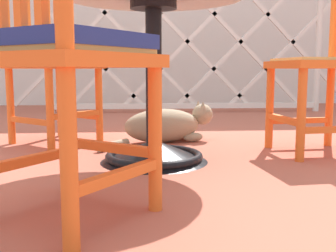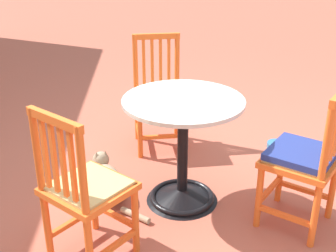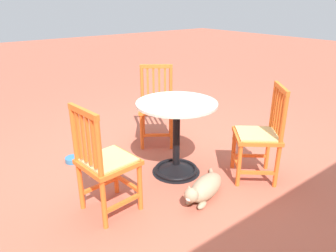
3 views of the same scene
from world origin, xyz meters
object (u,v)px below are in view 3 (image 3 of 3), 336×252
at_px(orange_chair_tucked_in, 105,163).
at_px(orange_chair_at_corner, 157,107).
at_px(cafe_table, 176,146).
at_px(orange_chair_facing_out, 260,136).
at_px(tabby_cat, 204,189).
at_px(pet_water_bowl, 73,159).

distance_m(orange_chair_tucked_in, orange_chair_at_corner, 1.39).
height_order(cafe_table, orange_chair_facing_out, orange_chair_facing_out).
bearing_deg(orange_chair_at_corner, orange_chair_tucked_in, 37.15).
bearing_deg(tabby_cat, cafe_table, -101.84).
distance_m(cafe_table, orange_chair_tucked_in, 0.86).
bearing_deg(tabby_cat, orange_chair_facing_out, 175.88).
xyz_separation_m(orange_chair_at_corner, pet_water_bowl, (1.00, -0.14, -0.42)).
height_order(cafe_table, orange_chair_tucked_in, orange_chair_tucked_in).
height_order(orange_chair_at_corner, tabby_cat, orange_chair_at_corner).
xyz_separation_m(cafe_table, orange_chair_at_corner, (-0.28, -0.70, 0.16)).
height_order(orange_chair_tucked_in, pet_water_bowl, orange_chair_tucked_in).
bearing_deg(orange_chair_at_corner, tabby_cat, 72.39).
xyz_separation_m(cafe_table, tabby_cat, (0.11, 0.51, -0.19)).
bearing_deg(orange_chair_at_corner, cafe_table, 68.43).
bearing_deg(orange_chair_at_corner, pet_water_bowl, -7.91).
bearing_deg(orange_chair_tucked_in, orange_chair_facing_out, 163.40).
bearing_deg(orange_chair_facing_out, orange_chair_tucked_in, -16.60).
distance_m(tabby_cat, pet_water_bowl, 1.48).
distance_m(cafe_table, orange_chair_facing_out, 0.79).
xyz_separation_m(cafe_table, orange_chair_tucked_in, (0.83, 0.14, 0.15)).
height_order(orange_chair_facing_out, pet_water_bowl, orange_chair_facing_out).
xyz_separation_m(orange_chair_tucked_in, pet_water_bowl, (-0.10, -0.98, -0.41)).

